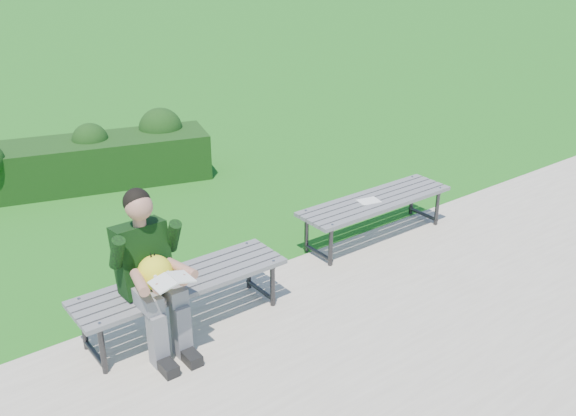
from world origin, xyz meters
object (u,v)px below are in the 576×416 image
object	(u,v)px
seated_boy	(150,269)
paper_sheet	(369,201)
hedge	(89,158)
bench_right	(376,204)
bench_left	(182,285)

from	to	relation	value
seated_boy	paper_sheet	xyz separation A→B (m)	(2.64, 0.35, -0.24)
hedge	paper_sheet	distance (m)	3.80
bench_right	paper_sheet	size ratio (longest dim) A/B	7.21
bench_left	paper_sheet	bearing A→B (deg)	6.02
hedge	bench_right	xyz separation A→B (m)	(1.82, -3.39, 0.06)
hedge	paper_sheet	world-z (taller)	hedge
hedge	bench_left	xyz separation A→B (m)	(-0.62, -3.63, 0.06)
bench_left	seated_boy	world-z (taller)	seated_boy
hedge	paper_sheet	size ratio (longest dim) A/B	13.05
hedge	paper_sheet	xyz separation A→B (m)	(1.72, -3.39, 0.12)
hedge	bench_right	distance (m)	3.85
bench_left	paper_sheet	distance (m)	2.35
hedge	bench_left	size ratio (longest dim) A/B	1.81
bench_left	paper_sheet	world-z (taller)	bench_left
bench_right	seated_boy	world-z (taller)	seated_boy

